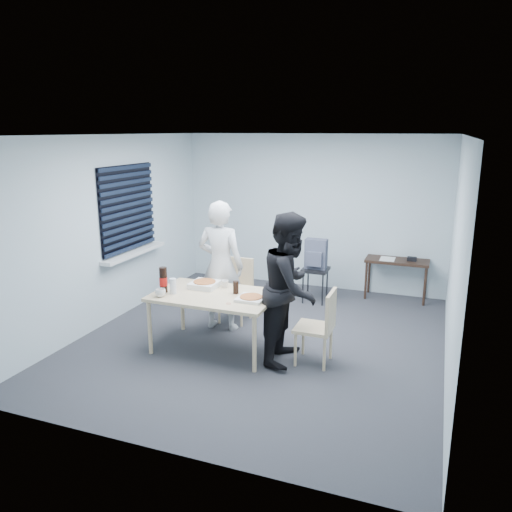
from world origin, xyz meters
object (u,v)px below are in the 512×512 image
at_px(chair_right, 321,322).
at_px(backpack, 316,254).
at_px(person_black, 290,288).
at_px(side_table, 397,264).
at_px(dining_table, 214,299).
at_px(chair_far, 237,285).
at_px(mug_a, 160,293).
at_px(mug_b, 225,284).
at_px(person_white, 221,266).
at_px(stool, 315,275).
at_px(soda_bottle, 163,280).

bearing_deg(chair_right, backpack, 105.80).
bearing_deg(person_black, side_table, -19.85).
xyz_separation_m(dining_table, chair_far, (-0.13, 1.04, -0.15)).
bearing_deg(mug_a, mug_b, 46.78).
bearing_deg(person_white, person_black, 152.87).
xyz_separation_m(dining_table, mug_a, (-0.56, -0.32, 0.11)).
relative_size(stool, backpack, 1.17).
bearing_deg(mug_b, stool, 68.99).
distance_m(person_white, side_table, 3.00).
distance_m(chair_far, backpack, 1.44).
distance_m(person_black, backpack, 2.11).
bearing_deg(mug_b, chair_right, -9.91).
xyz_separation_m(person_black, soda_bottle, (-1.56, -0.21, -0.02)).
height_order(chair_far, chair_right, same).
bearing_deg(backpack, stool, 94.03).
height_order(dining_table, person_white, person_white).
xyz_separation_m(chair_right, soda_bottle, (-1.94, -0.21, 0.36)).
bearing_deg(person_black, chair_right, -90.09).
relative_size(side_table, backpack, 2.09).
relative_size(dining_table, chair_right, 1.66).
relative_size(stool, soda_bottle, 1.73).
relative_size(person_black, stool, 3.23).
bearing_deg(dining_table, soda_bottle, -165.95).
relative_size(person_white, person_black, 1.00).
bearing_deg(soda_bottle, dining_table, 14.05).
height_order(dining_table, chair_right, chair_right).
height_order(stool, soda_bottle, soda_bottle).
distance_m(mug_a, soda_bottle, 0.20).
bearing_deg(person_black, chair_far, 47.85).
relative_size(mug_a, soda_bottle, 0.39).
bearing_deg(side_table, stool, -153.81).
relative_size(dining_table, mug_a, 11.98).
bearing_deg(side_table, backpack, -153.26).
relative_size(chair_far, person_white, 0.50).
bearing_deg(dining_table, chair_right, 2.48).
distance_m(dining_table, chair_far, 1.06).
xyz_separation_m(dining_table, stool, (0.73, 2.16, -0.22)).
relative_size(chair_right, mug_b, 8.90).
bearing_deg(stool, person_white, -121.79).
bearing_deg(soda_bottle, chair_right, 6.20).
xyz_separation_m(person_black, side_table, (0.97, 2.69, -0.31)).
relative_size(side_table, soda_bottle, 3.11).
bearing_deg(side_table, dining_table, -124.93).
bearing_deg(person_white, chair_right, 158.89).
relative_size(backpack, mug_a, 3.81).
bearing_deg(backpack, mug_b, -107.13).
xyz_separation_m(side_table, soda_bottle, (-2.53, -2.90, 0.29)).
bearing_deg(chair_right, person_black, 179.91).
relative_size(chair_far, soda_bottle, 2.82).
bearing_deg(mug_a, stool, 62.54).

